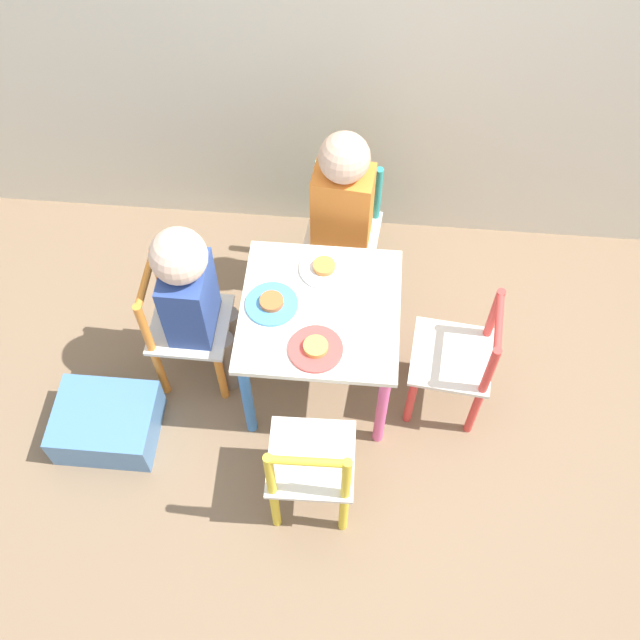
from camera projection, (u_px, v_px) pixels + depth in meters
name	position (u px, v px, depth m)	size (l,w,h in m)	color
ground_plane	(320.00, 377.00, 2.72)	(6.00, 6.00, 0.00)	#7F664C
kids_table	(320.00, 322.00, 2.41)	(0.50, 0.50, 0.45)	silver
chair_orange	(184.00, 328.00, 2.52)	(0.26, 0.26, 0.53)	silver
chair_teal	(343.00, 234.00, 2.74)	(0.28, 0.28, 0.53)	silver
chair_yellow	(311.00, 469.00, 2.24)	(0.27, 0.27, 0.53)	silver
chair_red	(458.00, 361.00, 2.45)	(0.28, 0.28, 0.53)	silver
child_left	(194.00, 296.00, 2.35)	(0.22, 0.20, 0.75)	#7A6B5B
child_back	(342.00, 209.00, 2.54)	(0.21, 0.22, 0.78)	#38383D
plate_left	(272.00, 303.00, 2.34)	(0.17, 0.17, 0.03)	#4C9EE0
plate_back	(324.00, 268.00, 2.42)	(0.16, 0.16, 0.03)	white
plate_front	(316.00, 348.00, 2.25)	(0.17, 0.17, 0.03)	#E54C47
storage_bin	(107.00, 423.00, 2.53)	(0.33, 0.27, 0.15)	#4C7FB7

